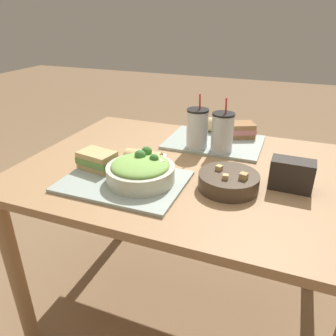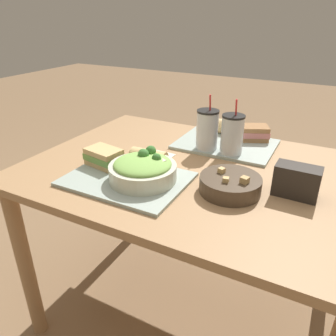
# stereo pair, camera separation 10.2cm
# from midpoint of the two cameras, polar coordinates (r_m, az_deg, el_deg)

# --- Properties ---
(ground_plane) EXTENTS (12.00, 12.00, 0.00)m
(ground_plane) POSITION_cam_midpoint_polar(r_m,az_deg,el_deg) (1.72, 0.81, -23.69)
(ground_plane) COLOR #846647
(dining_table) EXTENTS (1.23, 0.90, 0.77)m
(dining_table) POSITION_cam_midpoint_polar(r_m,az_deg,el_deg) (1.29, 0.99, -4.15)
(dining_table) COLOR #A37A51
(dining_table) RESTS_ON ground_plane
(tray_near) EXTENTS (0.41, 0.30, 0.01)m
(tray_near) POSITION_cam_midpoint_polar(r_m,az_deg,el_deg) (1.13, -10.23, -2.37)
(tray_near) COLOR #99A89E
(tray_near) RESTS_ON dining_table
(tray_far) EXTENTS (0.41, 0.30, 0.01)m
(tray_far) POSITION_cam_midpoint_polar(r_m,az_deg,el_deg) (1.46, 6.08, 4.47)
(tray_far) COLOR #99A89E
(tray_far) RESTS_ON dining_table
(salad_bowl) EXTENTS (0.23, 0.23, 0.10)m
(salad_bowl) POSITION_cam_midpoint_polar(r_m,az_deg,el_deg) (1.10, -7.44, -0.46)
(salad_bowl) COLOR beige
(salad_bowl) RESTS_ON tray_near
(soup_bowl) EXTENTS (0.20, 0.20, 0.07)m
(soup_bowl) POSITION_cam_midpoint_polar(r_m,az_deg,el_deg) (1.08, 7.86, -2.27)
(soup_bowl) COLOR #473828
(soup_bowl) RESTS_ON dining_table
(sandwich_near) EXTENTS (0.15, 0.11, 0.06)m
(sandwich_near) POSITION_cam_midpoint_polar(r_m,az_deg,el_deg) (1.22, -14.57, 1.30)
(sandwich_near) COLOR tan
(sandwich_near) RESTS_ON tray_near
(baguette_near) EXTENTS (0.14, 0.07, 0.07)m
(baguette_near) POSITION_cam_midpoint_polar(r_m,az_deg,el_deg) (1.19, -6.69, 1.46)
(baguette_near) COLOR tan
(baguette_near) RESTS_ON tray_near
(sandwich_far) EXTENTS (0.15, 0.14, 0.06)m
(sandwich_far) POSITION_cam_midpoint_polar(r_m,az_deg,el_deg) (1.52, 10.54, 6.52)
(sandwich_far) COLOR olive
(sandwich_far) RESTS_ON tray_far
(baguette_far) EXTENTS (0.13, 0.10, 0.07)m
(baguette_far) POSITION_cam_midpoint_polar(r_m,az_deg,el_deg) (1.57, 4.63, 7.58)
(baguette_far) COLOR tan
(baguette_far) RESTS_ON tray_far
(drink_cup_dark) EXTENTS (0.09, 0.09, 0.23)m
(drink_cup_dark) POSITION_cam_midpoint_polar(r_m,az_deg,el_deg) (1.36, 2.95, 6.64)
(drink_cup_dark) COLOR silver
(drink_cup_dark) RESTS_ON tray_far
(drink_cup_red) EXTENTS (0.09, 0.09, 0.22)m
(drink_cup_red) POSITION_cam_midpoint_polar(r_m,az_deg,el_deg) (1.33, 7.27, 5.95)
(drink_cup_red) COLOR silver
(drink_cup_red) RESTS_ON tray_far
(chip_bag) EXTENTS (0.14, 0.08, 0.10)m
(chip_bag) POSITION_cam_midpoint_polar(r_m,az_deg,el_deg) (1.12, 18.32, -1.17)
(chip_bag) COLOR #28231E
(chip_bag) RESTS_ON dining_table
(napkin_folded) EXTENTS (0.13, 0.10, 0.00)m
(napkin_folded) POSITION_cam_midpoint_polar(r_m,az_deg,el_deg) (1.33, -5.63, 2.05)
(napkin_folded) COLOR silver
(napkin_folded) RESTS_ON dining_table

